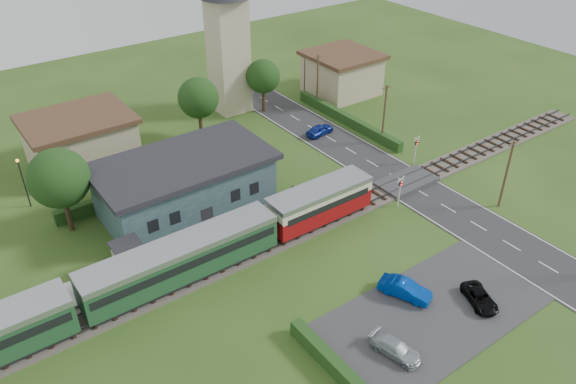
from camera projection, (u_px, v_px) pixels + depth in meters
ground at (344, 227)px, 50.55m from camera, size 120.00×120.00×0.00m
railway_track at (330, 216)px, 51.86m from camera, size 76.00×3.20×0.49m
road at (421, 192)px, 55.45m from camera, size 6.00×70.00×0.05m
car_park at (434, 312)px, 41.61m from camera, size 17.00×9.00×0.08m
crossing_deck at (406, 182)px, 56.71m from camera, size 6.20×3.40×0.45m
platform at (218, 236)px, 49.07m from camera, size 30.00×3.00×0.45m
equipment_hut at (129, 257)px, 44.32m from camera, size 2.30×2.30×2.55m
station_building at (185, 184)px, 51.69m from camera, size 16.00×9.00×5.30m
train at (144, 275)px, 41.87m from camera, size 43.20×2.90×3.40m
church_tower at (227, 30)px, 66.58m from camera, size 6.00×6.00×17.60m
house_west at (81, 141)px, 58.74m from camera, size 10.80×8.80×5.50m
house_east at (342, 73)px, 75.24m from camera, size 8.80×8.80×5.50m
hedge_carpark at (336, 367)px, 36.64m from camera, size 0.80×9.00×1.20m
hedge_roadside at (347, 119)px, 68.12m from camera, size 0.80×18.00×1.20m
hedge_station at (166, 182)px, 55.87m from camera, size 22.00×0.80×1.30m
tree_a at (59, 178)px, 47.37m from camera, size 5.20×5.20×8.00m
tree_b at (198, 98)px, 62.55m from camera, size 4.60×4.60×7.34m
tree_c at (263, 77)px, 69.02m from camera, size 4.20×4.20×6.78m
utility_pole_b at (506, 173)px, 51.47m from camera, size 1.40×0.22×7.00m
utility_pole_c at (384, 114)px, 62.38m from camera, size 1.40×0.22×7.00m
utility_pole_d at (317, 81)px, 70.57m from camera, size 1.40×0.22×7.00m
crossing_signal_near at (400, 187)px, 52.26m from camera, size 0.84×0.28×3.28m
crossing_signal_far at (416, 146)px, 59.07m from camera, size 0.84×0.28×3.28m
streetlamp_west at (23, 179)px, 51.75m from camera, size 0.30×0.30×5.15m
streetlamp_east at (305, 71)px, 75.19m from camera, size 0.30×0.30×5.15m
car_on_road at (320, 130)px, 65.62m from camera, size 3.82×2.02×1.24m
car_park_blue at (405, 289)px, 42.66m from camera, size 2.89×4.25×1.33m
car_park_silver at (396, 348)px, 37.94m from camera, size 2.29×3.92×1.07m
car_park_dark at (480, 298)px, 42.12m from camera, size 2.88×3.90×0.98m
pedestrian_near at (293, 195)px, 52.52m from camera, size 0.75×0.54×1.91m
pedestrian_far at (175, 244)px, 46.44m from camera, size 0.86×0.98×1.72m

